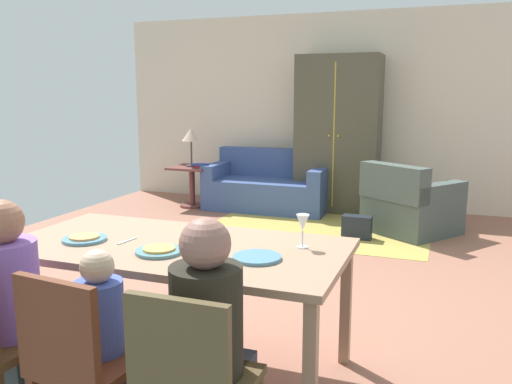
{
  "coord_description": "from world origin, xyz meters",
  "views": [
    {
      "loc": [
        1.34,
        -3.86,
        1.59
      ],
      "look_at": [
        -0.03,
        -0.14,
        0.85
      ],
      "focal_mm": 37.02,
      "sensor_mm": 36.0,
      "label": 1
    }
  ],
  "objects": [
    {
      "name": "dining_chair_child",
      "position": [
        -0.07,
        -2.18,
        0.49
      ],
      "size": [
        0.46,
        0.46,
        0.87
      ],
      "color": "#5F2E1A",
      "rests_on": "ground_plane"
    },
    {
      "name": "book_lower",
      "position": [
        -1.86,
        2.72,
        0.59
      ],
      "size": [
        0.22,
        0.16,
        0.03
      ],
      "primitive_type": "cube",
      "color": "maroon",
      "rests_on": "side_table"
    },
    {
      "name": "armchair",
      "position": [
        0.95,
        2.32,
        0.32
      ],
      "size": [
        1.19,
        1.19,
        0.82
      ],
      "color": "#45514C",
      "rests_on": "ground_plane"
    },
    {
      "name": "person_woman",
      "position": [
        0.46,
        -2.0,
        0.51
      ],
      "size": [
        0.3,
        0.4,
        1.11
      ],
      "color": "#3A4457",
      "rests_on": "ground_plane"
    },
    {
      "name": "area_rug",
      "position": [
        -0.08,
        2.16,
        0.0
      ],
      "size": [
        2.6,
        1.8,
        0.01
      ],
      "primitive_type": "cube",
      "color": "#AC9846",
      "rests_on": "ground_plane"
    },
    {
      "name": "plate_near_woman",
      "position": [
        0.46,
        -1.44,
        0.77
      ],
      "size": [
        0.25,
        0.25,
        0.02
      ],
      "primitive_type": "cylinder",
      "color": "teal",
      "rests_on": "dining_table"
    },
    {
      "name": "wine_glass",
      "position": [
        0.62,
        -1.16,
        0.89
      ],
      "size": [
        0.07,
        0.07,
        0.19
      ],
      "color": "silver",
      "rests_on": "dining_table"
    },
    {
      "name": "book_upper",
      "position": [
        -1.9,
        2.72,
        0.62
      ],
      "size": [
        0.22,
        0.16,
        0.03
      ],
      "primitive_type": "cube",
      "color": "#344385",
      "rests_on": "book_lower"
    },
    {
      "name": "handbag",
      "position": [
        0.43,
        1.86,
        0.13
      ],
      "size": [
        0.32,
        0.16,
        0.26
      ],
      "primitive_type": "cube",
      "color": "black",
      "rests_on": "ground_plane"
    },
    {
      "name": "dining_table",
      "position": [
        -0.07,
        -1.34,
        0.69
      ],
      "size": [
        1.91,
        0.96,
        0.76
      ],
      "color": "#A07A5F",
      "rests_on": "ground_plane"
    },
    {
      "name": "dining_chair_woman",
      "position": [
        0.46,
        -2.18,
        0.49
      ],
      "size": [
        0.42,
        0.42,
        0.87
      ],
      "color": "brown",
      "rests_on": "ground_plane"
    },
    {
      "name": "fork",
      "position": [
        -0.35,
        -1.39,
        0.76
      ],
      "size": [
        0.04,
        0.15,
        0.01
      ],
      "primitive_type": "cube",
      "rotation": [
        0.0,
        0.0,
        -0.14
      ],
      "color": "silver",
      "rests_on": "dining_table"
    },
    {
      "name": "couch",
      "position": [
        -0.99,
        3.02,
        0.3
      ],
      "size": [
        1.68,
        0.86,
        0.82
      ],
      "color": "#3B5189",
      "rests_on": "ground_plane"
    },
    {
      "name": "armoire",
      "position": [
        -0.09,
        3.25,
        1.05
      ],
      "size": [
        1.1,
        0.59,
        2.1
      ],
      "color": "#494535",
      "rests_on": "ground_plane"
    },
    {
      "name": "knife",
      "position": [
        0.11,
        -1.24,
        0.76
      ],
      "size": [
        0.06,
        0.17,
        0.01
      ],
      "primitive_type": "cube",
      "rotation": [
        0.0,
        0.0,
        -0.28
      ],
      "color": "silver",
      "rests_on": "dining_table"
    },
    {
      "name": "table_lamp",
      "position": [
        -2.07,
        2.76,
        1.01
      ],
      "size": [
        0.26,
        0.26,
        0.54
      ],
      "color": "#473B37",
      "rests_on": "side_table"
    },
    {
      "name": "pizza_near_child",
      "position": [
        -0.07,
        -1.52,
        0.78
      ],
      "size": [
        0.17,
        0.17,
        0.01
      ],
      "primitive_type": "cylinder",
      "color": "gold",
      "rests_on": "plate_near_child"
    },
    {
      "name": "pizza_near_man",
      "position": [
        -0.59,
        -1.46,
        0.78
      ],
      "size": [
        0.17,
        0.17,
        0.01
      ],
      "primitive_type": "cylinder",
      "color": "#DF9252",
      "rests_on": "plate_near_man"
    },
    {
      "name": "plate_near_child",
      "position": [
        -0.07,
        -1.52,
        0.77
      ],
      "size": [
        0.25,
        0.25,
        0.02
      ],
      "primitive_type": "cylinder",
      "color": "teal",
      "rests_on": "dining_table"
    },
    {
      "name": "person_child",
      "position": [
        -0.06,
        -2.01,
        0.43
      ],
      "size": [
        0.22,
        0.3,
        0.92
      ],
      "color": "#303D40",
      "rests_on": "ground_plane"
    },
    {
      "name": "plate_near_man",
      "position": [
        -0.59,
        -1.46,
        0.77
      ],
      "size": [
        0.25,
        0.25,
        0.02
      ],
      "primitive_type": "cylinder",
      "color": "teal",
      "rests_on": "dining_table"
    },
    {
      "name": "ground_plane",
      "position": [
        0.0,
        0.5,
        -0.01
      ],
      "size": [
        6.92,
        6.19,
        0.02
      ],
      "primitive_type": "cube",
      "color": "#945F4B"
    },
    {
      "name": "back_wall",
      "position": [
        0.0,
        3.64,
        1.35
      ],
      "size": [
        6.92,
        0.1,
        2.7
      ],
      "primitive_type": "cube",
      "color": "beige",
      "rests_on": "ground_plane"
    },
    {
      "name": "person_man",
      "position": [
        -0.59,
        -2.0,
        0.51
      ],
      "size": [
        0.3,
        0.41,
        1.11
      ],
      "color": "#2F4346",
      "rests_on": "ground_plane"
    },
    {
      "name": "side_table",
      "position": [
        -2.07,
        2.76,
        0.38
      ],
      "size": [
        0.56,
        0.56,
        0.58
      ],
      "color": "brown",
      "rests_on": "ground_plane"
    }
  ]
}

